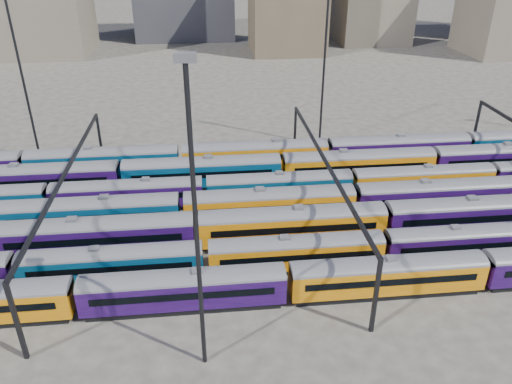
{
  "coord_description": "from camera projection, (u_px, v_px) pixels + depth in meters",
  "views": [
    {
      "loc": [
        -3.96,
        -52.73,
        32.15
      ],
      "look_at": [
        1.92,
        2.22,
        3.0
      ],
      "focal_mm": 35.0,
      "sensor_mm": 36.0,
      "label": 1
    }
  ],
  "objects": [
    {
      "name": "rake_4",
      "position": [
        204.0,
        188.0,
        64.54
      ],
      "size": [
        117.07,
        2.86,
        4.8
      ],
      "color": "black",
      "rests_on": "ground"
    },
    {
      "name": "mast_3",
      "position": [
        324.0,
        61.0,
        77.75
      ],
      "size": [
        1.4,
        0.5,
        25.6
      ],
      "color": "black",
      "rests_on": "ground"
    },
    {
      "name": "mast_2",
      "position": [
        196.0,
        218.0,
        35.41
      ],
      "size": [
        1.4,
        0.5,
        25.6
      ],
      "color": "black",
      "rests_on": "ground"
    },
    {
      "name": "rake_2",
      "position": [
        196.0,
        227.0,
        55.52
      ],
      "size": [
        129.81,
        3.16,
        5.34
      ],
      "color": "black",
      "rests_on": "ground"
    },
    {
      "name": "rake_5",
      "position": [
        282.0,
        166.0,
        69.81
      ],
      "size": [
        132.21,
        3.22,
        5.44
      ],
      "color": "black",
      "rests_on": "ground"
    },
    {
      "name": "gantry_1",
      "position": [
        67.0,
        181.0,
        56.7
      ],
      "size": [
        0.35,
        40.35,
        8.03
      ],
      "color": "black",
      "rests_on": "ground"
    },
    {
      "name": "rake_1",
      "position": [
        384.0,
        244.0,
        53.17
      ],
      "size": [
        113.16,
        2.76,
        4.64
      ],
      "color": "black",
      "rests_on": "ground"
    },
    {
      "name": "gantry_2",
      "position": [
        325.0,
        169.0,
        59.52
      ],
      "size": [
        0.35,
        40.35,
        8.03
      ],
      "color": "black",
      "rests_on": "ground"
    },
    {
      "name": "rake_3",
      "position": [
        270.0,
        202.0,
        60.78
      ],
      "size": [
        106.04,
        3.11,
        5.23
      ],
      "color": "black",
      "rests_on": "ground"
    },
    {
      "name": "mast_1",
      "position": [
        21.0,
        72.0,
        71.76
      ],
      "size": [
        1.4,
        0.5,
        25.6
      ],
      "color": "black",
      "rests_on": "ground"
    },
    {
      "name": "rake_0",
      "position": [
        484.0,
        266.0,
        49.52
      ],
      "size": [
        118.01,
        2.88,
        4.84
      ],
      "color": "black",
      "rests_on": "ground"
    },
    {
      "name": "ground",
      "position": [
        243.0,
        222.0,
        61.75
      ],
      "size": [
        500.0,
        500.0,
        0.0
      ],
      "primitive_type": "plane",
      "color": "#443F3A",
      "rests_on": "ground"
    },
    {
      "name": "rake_6",
      "position": [
        180.0,
        156.0,
        72.87
      ],
      "size": [
        131.51,
        3.21,
        5.41
      ],
      "color": "black",
      "rests_on": "ground"
    }
  ]
}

